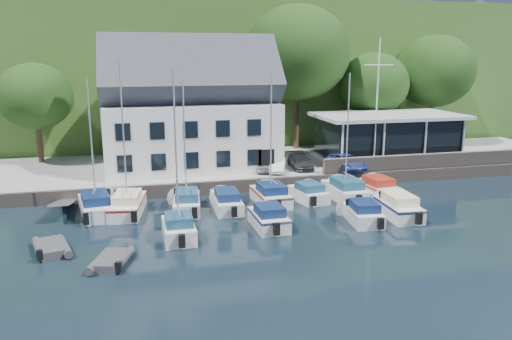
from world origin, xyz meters
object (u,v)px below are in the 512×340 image
object	(u,v)px
boat_r1_5	(308,191)
boat_r2_3	(363,211)
club_pavilion	(387,136)
dinghy_0	(51,246)
boat_r2_4	(397,204)
boat_r1_2	(185,145)
boat_r1_4	(271,140)
harbor_building	(191,116)
boat_r1_7	(377,186)
car_dgrey	(300,161)
car_white	(278,165)
flagpole	(377,104)
boat_r2_1	(176,161)
boat_r2_2	(269,216)
boat_r1_0	(92,145)
car_blue	(345,161)
car_silver	(264,164)
dinghy_1	(111,259)
boat_r1_1	(124,147)
boat_r1_6	(347,134)
boat_r1_3	(226,199)

from	to	relation	value
boat_r1_5	boat_r2_3	world-z (taller)	boat_r2_3
club_pavilion	dinghy_0	size ratio (longest dim) A/B	4.41
boat_r2_4	boat_r1_5	bearing A→B (deg)	136.40
boat_r1_2	boat_r1_4	size ratio (longest dim) A/B	1.00
harbor_building	dinghy_0	size ratio (longest dim) A/B	4.81
boat_r1_4	boat_r1_7	bearing A→B (deg)	-0.08
boat_r2_3	car_dgrey	bearing A→B (deg)	98.15
car_white	flagpole	size ratio (longest dim) A/B	0.31
club_pavilion	boat_r1_7	size ratio (longest dim) A/B	2.33
boat_r2_1	boat_r2_4	xyz separation A→B (m)	(14.35, 0.82, -3.80)
boat_r1_4	boat_r2_2	distance (m)	6.36
car_white	boat_r1_0	size ratio (longest dim) A/B	0.36
car_dgrey	dinghy_0	size ratio (longest dim) A/B	1.36
car_blue	car_silver	bearing A→B (deg)	162.47
boat_r1_7	car_dgrey	bearing A→B (deg)	118.65
car_dgrey	boat_r1_7	distance (m)	7.29
car_dgrey	boat_r1_0	xyz separation A→B (m)	(-16.25, -5.97, 3.11)
harbor_building	dinghy_1	distance (m)	19.09
club_pavilion	car_blue	distance (m)	6.82
car_dgrey	boat_r1_5	size ratio (longest dim) A/B	0.82
boat_r1_1	boat_r2_3	size ratio (longest dim) A/B	1.75
boat_r1_1	boat_r1_7	xyz separation A→B (m)	(18.32, 0.19, -3.83)
car_silver	boat_r2_3	xyz separation A→B (m)	(3.51, -11.25, -0.89)
car_dgrey	boat_r2_2	world-z (taller)	car_dgrey
car_silver	boat_r1_1	distance (m)	12.79
boat_r1_2	dinghy_1	size ratio (longest dim) A/B	3.24
car_blue	dinghy_1	xyz separation A→B (m)	(-18.50, -13.32, -1.35)
flagpole	dinghy_0	distance (m)	27.58
boat_r1_4	car_dgrey	bearing A→B (deg)	53.10
boat_r1_6	boat_r1_2	bearing A→B (deg)	179.36
boat_r1_1	boat_r2_1	world-z (taller)	boat_r2_1
boat_r1_5	boat_r1_6	xyz separation A→B (m)	(2.78, -0.21, 4.11)
boat_r1_3	boat_r1_4	distance (m)	5.10
boat_r2_4	dinghy_0	xyz separation A→B (m)	(-21.17, -1.31, -0.43)
car_blue	boat_r2_4	size ratio (longest dim) A/B	0.63
boat_r1_0	car_white	bearing A→B (deg)	10.34
boat_r1_7	dinghy_1	world-z (taller)	boat_r1_7
boat_r1_3	boat_r2_4	xyz separation A→B (m)	(10.64, -4.18, 0.08)
boat_r1_7	boat_r2_1	xyz separation A→B (m)	(-15.44, -5.80, 3.86)
car_blue	boat_r1_1	bearing A→B (deg)	-173.01
boat_r1_0	boat_r2_4	bearing A→B (deg)	-24.12
car_white	boat_r2_3	world-z (taller)	car_white
club_pavilion	flagpole	world-z (taller)	flagpole
club_pavilion	boat_r2_4	size ratio (longest dim) A/B	2.10
car_dgrey	dinghy_1	size ratio (longest dim) A/B	1.44
club_pavilion	boat_r2_1	xyz separation A→B (m)	(-20.50, -13.89, 1.52)
flagpole	dinghy_0	bearing A→B (deg)	-155.31
flagpole	boat_r1_4	world-z (taller)	flagpole
boat_r1_2	boat_r2_2	distance (m)	7.48
boat_r1_6	boat_r2_2	bearing A→B (deg)	-147.86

